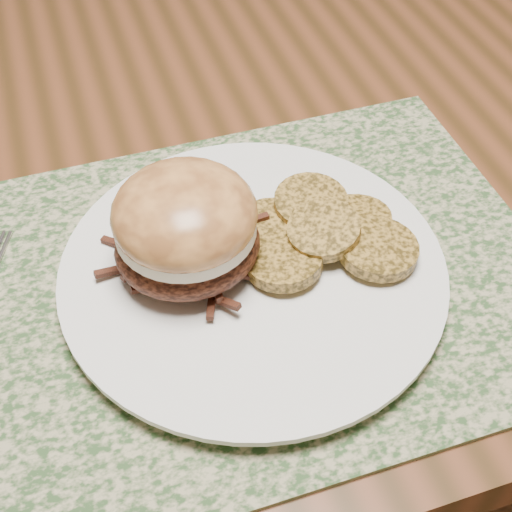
{
  "coord_description": "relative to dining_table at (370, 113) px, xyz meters",
  "views": [
    {
      "loc": [
        -0.32,
        -0.58,
        1.15
      ],
      "look_at": [
        -0.22,
        -0.27,
        0.79
      ],
      "focal_mm": 50.0,
      "sensor_mm": 36.0,
      "label": 1
    }
  ],
  "objects": [
    {
      "name": "pork_sandwich",
      "position": [
        -0.26,
        -0.24,
        0.14
      ],
      "size": [
        0.11,
        0.11,
        0.08
      ],
      "rotation": [
        0.0,
        0.0,
        0.13
      ],
      "color": "black",
      "rests_on": "dinner_plate"
    },
    {
      "name": "dinner_plate",
      "position": [
        -0.22,
        -0.26,
        0.09
      ],
      "size": [
        0.26,
        0.26,
        0.02
      ],
      "primitive_type": "cylinder",
      "color": "white",
      "rests_on": "placemat"
    },
    {
      "name": "placemat",
      "position": [
        -0.23,
        -0.26,
        0.08
      ],
      "size": [
        0.45,
        0.33,
        0.0
      ],
      "primitive_type": "cube",
      "color": "#314F28",
      "rests_on": "dining_table"
    },
    {
      "name": "roasted_potatoes",
      "position": [
        -0.17,
        -0.25,
        0.11
      ],
      "size": [
        0.13,
        0.12,
        0.03
      ],
      "color": "olive",
      "rests_on": "dinner_plate"
    },
    {
      "name": "ground",
      "position": [
        0.0,
        0.0,
        -0.67
      ],
      "size": [
        3.5,
        3.5,
        0.0
      ],
      "primitive_type": "plane",
      "color": "brown",
      "rests_on": "ground"
    },
    {
      "name": "dining_table",
      "position": [
        0.0,
        0.0,
        0.0
      ],
      "size": [
        1.5,
        0.9,
        0.75
      ],
      "color": "brown",
      "rests_on": "ground"
    }
  ]
}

